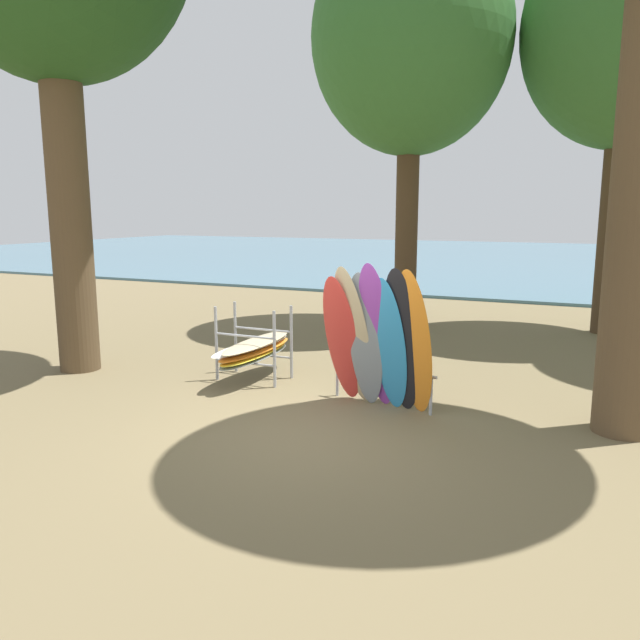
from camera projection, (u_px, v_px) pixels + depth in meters
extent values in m
plane|color=brown|center=(306.00, 432.00, 7.90)|extent=(80.00, 80.00, 0.00)
cube|color=#477084|center=(533.00, 259.00, 35.42)|extent=(80.00, 36.00, 0.10)
cylinder|color=brown|center=(69.00, 197.00, 10.49)|extent=(0.69, 0.69, 6.08)
cylinder|color=#4C3823|center=(613.00, 218.00, 13.85)|extent=(0.59, 0.59, 5.29)
ellipsoid|color=#387033|center=(629.00, 26.00, 13.14)|extent=(4.48, 4.48, 5.16)
cylinder|color=#4C3823|center=(407.00, 218.00, 14.88)|extent=(0.54, 0.54, 5.28)
ellipsoid|color=#387033|center=(411.00, 37.00, 14.16)|extent=(4.64, 4.64, 5.34)
ellipsoid|color=red|center=(342.00, 340.00, 8.89)|extent=(0.60, 0.76, 1.93)
ellipsoid|color=#C6B289|center=(354.00, 336.00, 8.78)|extent=(0.67, 0.80, 2.07)
ellipsoid|color=gray|center=(365.00, 340.00, 8.70)|extent=(0.57, 0.57, 1.99)
ellipsoid|color=purple|center=(377.00, 337.00, 8.59)|extent=(0.62, 0.72, 2.13)
ellipsoid|color=#2D8ED1|center=(389.00, 345.00, 8.51)|extent=(0.63, 0.64, 1.94)
ellipsoid|color=black|center=(401.00, 342.00, 8.41)|extent=(0.60, 0.62, 2.08)
ellipsoid|color=orange|center=(414.00, 343.00, 8.31)|extent=(0.64, 0.65, 2.07)
cylinder|color=#9EA0A5|center=(337.00, 378.00, 9.41)|extent=(0.04, 0.04, 0.55)
cylinder|color=#9EA0A5|center=(431.00, 396.00, 8.51)|extent=(0.04, 0.04, 0.55)
cylinder|color=#9EA0A5|center=(382.00, 369.00, 8.91)|extent=(1.70, 0.39, 0.04)
cylinder|color=#9EA0A5|center=(216.00, 343.00, 10.23)|extent=(0.05, 0.05, 1.25)
cylinder|color=#9EA0A5|center=(274.00, 349.00, 9.79)|extent=(0.05, 0.05, 1.25)
cylinder|color=#9EA0A5|center=(235.00, 337.00, 10.77)|extent=(0.05, 0.05, 1.25)
cylinder|color=#9EA0A5|center=(291.00, 342.00, 10.33)|extent=(0.05, 0.05, 1.25)
cylinder|color=#9EA0A5|center=(245.00, 363.00, 10.06)|extent=(1.10, 0.04, 0.04)
cylinder|color=#9EA0A5|center=(245.00, 336.00, 9.98)|extent=(1.10, 0.04, 0.04)
cylinder|color=#9EA0A5|center=(263.00, 355.00, 10.60)|extent=(1.10, 0.04, 0.04)
cylinder|color=#9EA0A5|center=(263.00, 329.00, 10.52)|extent=(1.10, 0.04, 0.04)
ellipsoid|color=gray|center=(255.00, 356.00, 10.32)|extent=(0.53, 2.11, 0.06)
ellipsoid|color=yellow|center=(255.00, 353.00, 10.30)|extent=(0.56, 2.11, 0.06)
ellipsoid|color=orange|center=(256.00, 349.00, 10.29)|extent=(0.53, 2.11, 0.06)
ellipsoid|color=white|center=(252.00, 345.00, 10.31)|extent=(0.65, 2.13, 0.06)
ellipsoid|color=#C6B289|center=(257.00, 342.00, 10.26)|extent=(0.56, 2.11, 0.06)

